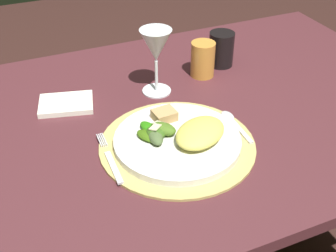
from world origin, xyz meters
name	(u,v)px	position (x,y,z in m)	size (l,w,h in m)	color
dining_table	(170,163)	(0.00, 0.00, 0.57)	(1.37, 0.84, 0.72)	#4C2328
placemat	(177,145)	(-0.04, -0.12, 0.73)	(0.34, 0.34, 0.01)	tan
dinner_plate	(177,141)	(-0.04, -0.12, 0.74)	(0.27, 0.27, 0.02)	silver
pasta_serving	(200,133)	(0.01, -0.14, 0.76)	(0.13, 0.09, 0.03)	#D8CC57
salad_greens	(156,132)	(-0.08, -0.10, 0.76)	(0.10, 0.10, 0.03)	#297C10
bread_piece	(164,115)	(-0.03, -0.04, 0.76)	(0.05, 0.04, 0.02)	tan
fork	(110,160)	(-0.18, -0.12, 0.73)	(0.02, 0.17, 0.00)	silver
spoon	(232,121)	(0.11, -0.09, 0.73)	(0.03, 0.13, 0.01)	silver
napkin	(66,104)	(-0.22, 0.13, 0.73)	(0.13, 0.09, 0.01)	white
wine_glass	(156,48)	(0.01, 0.11, 0.85)	(0.08, 0.08, 0.17)	silver
amber_tumbler	(203,59)	(0.16, 0.14, 0.77)	(0.06, 0.06, 0.09)	#D08836
dark_tumbler	(221,49)	(0.23, 0.17, 0.77)	(0.07, 0.07, 0.10)	black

